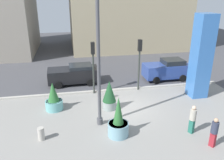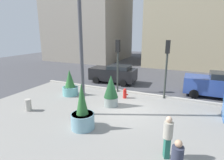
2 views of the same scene
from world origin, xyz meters
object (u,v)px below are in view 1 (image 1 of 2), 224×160
object	(u,v)px
traffic_light_corner	(139,56)
potted_plant_near_right	(118,123)
traffic_light_far_side	(93,59)
potted_plant_by_pillar	(54,99)
lamp_post	(99,66)
pedestrian_on_sidewalk	(193,118)
car_curb_west	(74,74)
concrete_bollard	(41,134)
car_far_lane	(167,69)
potted_plant_near_left	(109,95)
fire_hydrant	(109,94)
art_pillar_blue	(201,57)
pedestrian_crossing	(214,131)

from	to	relation	value
traffic_light_corner	potted_plant_near_right	bearing A→B (deg)	-116.59
traffic_light_far_side	potted_plant_by_pillar	bearing A→B (deg)	-143.88
lamp_post	pedestrian_on_sidewalk	size ratio (longest dim) A/B	4.43
lamp_post	car_curb_west	bearing A→B (deg)	99.85
concrete_bollard	car_far_lane	world-z (taller)	car_far_lane
potted_plant_near_right	traffic_light_corner	bearing A→B (deg)	63.41
potted_plant_by_pillar	car_curb_west	size ratio (longest dim) A/B	0.45
potted_plant_near_left	traffic_light_far_side	bearing A→B (deg)	104.18
potted_plant_by_pillar	car_far_lane	size ratio (longest dim) A/B	0.48
lamp_post	traffic_light_far_side	distance (m)	4.79
fire_hydrant	traffic_light_far_side	xyz separation A→B (m)	(-1.05, 1.13, 2.46)
art_pillar_blue	traffic_light_far_side	size ratio (longest dim) A/B	1.51
traffic_light_corner	car_far_lane	distance (m)	4.28
traffic_light_corner	traffic_light_far_side	size ratio (longest dim) A/B	1.01
concrete_bollard	pedestrian_crossing	world-z (taller)	pedestrian_crossing
lamp_post	traffic_light_corner	distance (m)	6.19
lamp_post	potted_plant_by_pillar	size ratio (longest dim) A/B	3.86
potted_plant_by_pillar	traffic_light_far_side	xyz separation A→B (m)	(3.03, 2.21, 2.05)
car_far_lane	potted_plant_by_pillar	bearing A→B (deg)	-157.54
traffic_light_far_side	fire_hydrant	bearing A→B (deg)	-47.05
pedestrian_crossing	traffic_light_corner	bearing A→B (deg)	101.08
art_pillar_blue	traffic_light_corner	size ratio (longest dim) A/B	1.49
traffic_light_far_side	traffic_light_corner	bearing A→B (deg)	0.46
art_pillar_blue	traffic_light_far_side	bearing A→B (deg)	165.78
car_curb_west	pedestrian_on_sidewalk	distance (m)	11.05
concrete_bollard	traffic_light_corner	size ratio (longest dim) A/B	0.18
lamp_post	fire_hydrant	distance (m)	5.08
potted_plant_near_left	fire_hydrant	world-z (taller)	potted_plant_near_left
lamp_post	potted_plant_near_right	bearing A→B (deg)	-58.80
lamp_post	potted_plant_near_right	xyz separation A→B (m)	(0.85, -1.40, -2.96)
lamp_post	pedestrian_crossing	size ratio (longest dim) A/B	4.57
concrete_bollard	car_far_lane	distance (m)	13.07
lamp_post	potted_plant_near_right	distance (m)	3.38
car_far_lane	art_pillar_blue	bearing A→B (deg)	-78.24
potted_plant_by_pillar	pedestrian_crossing	world-z (taller)	potted_plant_by_pillar
car_far_lane	pedestrian_on_sidewalk	world-z (taller)	car_far_lane
lamp_post	potted_plant_near_left	xyz separation A→B (m)	(0.93, 1.82, -2.72)
pedestrian_on_sidewalk	traffic_light_far_side	bearing A→B (deg)	125.96
potted_plant_near_right	traffic_light_corner	xyz separation A→B (m)	(3.06, 6.12, 2.05)
car_far_lane	potted_plant_near_right	bearing A→B (deg)	-128.45
potted_plant_by_pillar	traffic_light_far_side	size ratio (longest dim) A/B	0.48
fire_hydrant	pedestrian_on_sidewalk	bearing A→B (deg)	-55.65
lamp_post	concrete_bollard	xyz separation A→B (m)	(-3.39, -0.99, -3.39)
traffic_light_far_side	car_curb_west	distance (m)	3.45
art_pillar_blue	car_far_lane	distance (m)	4.57
lamp_post	traffic_light_corner	world-z (taller)	lamp_post
pedestrian_on_sidewalk	fire_hydrant	bearing A→B (deg)	124.35
lamp_post	pedestrian_crossing	world-z (taller)	lamp_post
potted_plant_near_left	pedestrian_crossing	distance (m)	6.87
potted_plant_near_right	traffic_light_corner	world-z (taller)	traffic_light_corner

